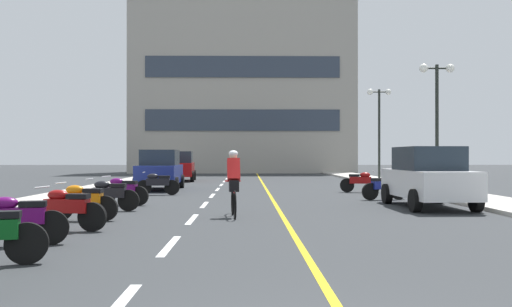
% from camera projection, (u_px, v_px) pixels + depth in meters
% --- Properties ---
extents(ground_plane, '(140.00, 140.00, 0.00)m').
position_uv_depth(ground_plane, '(262.00, 191.00, 24.60)').
color(ground_plane, '#2D3033').
extents(curb_left, '(2.40, 72.00, 0.12)m').
position_uv_depth(curb_left, '(114.00, 186.00, 27.47)').
color(curb_left, '#B7B2A8').
rests_on(curb_left, ground).
extents(curb_right, '(2.40, 72.00, 0.12)m').
position_uv_depth(curb_right, '(404.00, 186.00, 27.72)').
color(curb_right, '#B7B2A8').
rests_on(curb_right, ground).
extents(lane_dash_1, '(0.14, 2.20, 0.01)m').
position_uv_depth(lane_dash_1, '(170.00, 246.00, 9.56)').
color(lane_dash_1, silver).
rests_on(lane_dash_1, ground).
extents(lane_dash_2, '(0.14, 2.20, 0.01)m').
position_uv_depth(lane_dash_2, '(192.00, 219.00, 13.56)').
color(lane_dash_2, silver).
rests_on(lane_dash_2, ground).
extents(lane_dash_3, '(0.14, 2.20, 0.01)m').
position_uv_depth(lane_dash_3, '(204.00, 205.00, 17.56)').
color(lane_dash_3, silver).
rests_on(lane_dash_3, ground).
extents(lane_dash_4, '(0.14, 2.20, 0.01)m').
position_uv_depth(lane_dash_4, '(212.00, 196.00, 21.56)').
color(lane_dash_4, silver).
rests_on(lane_dash_4, ground).
extents(lane_dash_5, '(0.14, 2.20, 0.01)m').
position_uv_depth(lane_dash_5, '(218.00, 189.00, 25.56)').
color(lane_dash_5, silver).
rests_on(lane_dash_5, ground).
extents(lane_dash_6, '(0.14, 2.20, 0.01)m').
position_uv_depth(lane_dash_6, '(221.00, 185.00, 29.56)').
color(lane_dash_6, silver).
rests_on(lane_dash_6, ground).
extents(lane_dash_7, '(0.14, 2.20, 0.01)m').
position_uv_depth(lane_dash_7, '(224.00, 181.00, 33.56)').
color(lane_dash_7, silver).
rests_on(lane_dash_7, ground).
extents(lane_dash_8, '(0.14, 2.20, 0.01)m').
position_uv_depth(lane_dash_8, '(227.00, 179.00, 37.56)').
color(lane_dash_8, silver).
rests_on(lane_dash_8, ground).
extents(lane_dash_9, '(0.14, 2.20, 0.01)m').
position_uv_depth(lane_dash_9, '(229.00, 176.00, 41.56)').
color(lane_dash_9, silver).
rests_on(lane_dash_9, ground).
extents(lane_dash_10, '(0.14, 2.20, 0.01)m').
position_uv_depth(lane_dash_10, '(230.00, 175.00, 45.56)').
color(lane_dash_10, silver).
rests_on(lane_dash_10, ground).
extents(lane_dash_11, '(0.14, 2.20, 0.01)m').
position_uv_depth(lane_dash_11, '(231.00, 173.00, 49.56)').
color(lane_dash_11, silver).
rests_on(lane_dash_11, ground).
extents(centre_line_yellow, '(0.12, 66.00, 0.01)m').
position_uv_depth(centre_line_yellow, '(265.00, 187.00, 27.60)').
color(centre_line_yellow, gold).
rests_on(centre_line_yellow, ground).
extents(office_building, '(20.24, 6.28, 15.56)m').
position_uv_depth(office_building, '(243.00, 89.00, 51.69)').
color(office_building, '#9E998E').
rests_on(office_building, ground).
extents(street_lamp_mid, '(1.46, 0.36, 5.22)m').
position_uv_depth(street_lamp_mid, '(437.00, 98.00, 22.92)').
color(street_lamp_mid, black).
rests_on(street_lamp_mid, curb_right).
extents(street_lamp_far, '(1.46, 0.36, 5.45)m').
position_uv_depth(street_lamp_far, '(379.00, 114.00, 33.37)').
color(street_lamp_far, black).
rests_on(street_lamp_far, curb_right).
extents(parked_car_near, '(2.00, 4.24, 1.82)m').
position_uv_depth(parked_car_near, '(428.00, 177.00, 16.65)').
color(parked_car_near, black).
rests_on(parked_car_near, ground).
extents(parked_car_mid, '(2.00, 4.24, 1.82)m').
position_uv_depth(parked_car_mid, '(160.00, 170.00, 25.31)').
color(parked_car_mid, black).
rests_on(parked_car_mid, ground).
extents(parked_car_far, '(2.10, 4.28, 1.82)m').
position_uv_depth(parked_car_far, '(179.00, 166.00, 34.18)').
color(parked_car_far, black).
rests_on(parked_car_far, ground).
extents(motorcycle_2, '(1.68, 0.66, 0.92)m').
position_uv_depth(motorcycle_2, '(16.00, 219.00, 9.52)').
color(motorcycle_2, black).
rests_on(motorcycle_2, ground).
extents(motorcycle_3, '(1.69, 0.60, 0.92)m').
position_uv_depth(motorcycle_3, '(66.00, 208.00, 11.43)').
color(motorcycle_3, black).
rests_on(motorcycle_3, ground).
extents(motorcycle_4, '(1.70, 0.60, 0.92)m').
position_uv_depth(motorcycle_4, '(82.00, 201.00, 13.23)').
color(motorcycle_4, black).
rests_on(motorcycle_4, ground).
extents(motorcycle_5, '(1.70, 0.60, 0.92)m').
position_uv_depth(motorcycle_5, '(109.00, 194.00, 15.53)').
color(motorcycle_5, black).
rests_on(motorcycle_5, ground).
extents(motorcycle_6, '(1.68, 0.64, 0.92)m').
position_uv_depth(motorcycle_6, '(122.00, 190.00, 17.39)').
color(motorcycle_6, black).
rests_on(motorcycle_6, ground).
extents(motorcycle_7, '(1.67, 0.69, 0.92)m').
position_uv_depth(motorcycle_7, '(385.00, 186.00, 19.51)').
color(motorcycle_7, black).
rests_on(motorcycle_7, ground).
extents(motorcycle_8, '(1.70, 0.60, 0.92)m').
position_uv_depth(motorcycle_8, '(158.00, 183.00, 21.90)').
color(motorcycle_8, black).
rests_on(motorcycle_8, ground).
extents(motorcycle_9, '(1.70, 0.60, 0.92)m').
position_uv_depth(motorcycle_9, '(361.00, 181.00, 23.46)').
color(motorcycle_9, black).
rests_on(motorcycle_9, ground).
extents(cyclist_rider, '(0.42, 1.77, 1.71)m').
position_uv_depth(cyclist_rider, '(234.00, 182.00, 14.11)').
color(cyclist_rider, black).
rests_on(cyclist_rider, ground).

